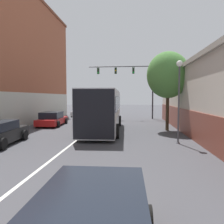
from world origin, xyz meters
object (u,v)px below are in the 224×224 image
at_px(parked_car_left_mid, 80,112).
at_px(street_tree_near, 168,75).
at_px(bus, 103,108).
at_px(traffic_signal_gantry, 132,78).
at_px(parked_car_left_near, 52,119).
at_px(street_lamp, 179,91).

bearing_deg(parked_car_left_mid, street_tree_near, -141.80).
xyz_separation_m(bus, traffic_signal_gantry, (2.32, 10.74, 3.34)).
height_order(parked_car_left_mid, street_tree_near, street_tree_near).
distance_m(parked_car_left_near, street_tree_near, 11.58).
relative_size(bus, street_tree_near, 1.56).
bearing_deg(bus, traffic_signal_gantry, -13.83).
relative_size(traffic_signal_gantry, street_lamp, 1.70).
bearing_deg(street_tree_near, bus, -170.75).
distance_m(street_lamp, street_tree_near, 5.38).
distance_m(bus, parked_car_left_near, 6.31).
height_order(bus, street_lamp, street_lamp).
xyz_separation_m(parked_car_left_mid, street_lamp, (10.33, -18.32, 2.53)).
xyz_separation_m(parked_car_left_mid, street_tree_near, (10.51, -13.15, 3.98)).
relative_size(parked_car_left_near, street_tree_near, 0.73).
relative_size(parked_car_left_near, street_lamp, 0.97).
relative_size(traffic_signal_gantry, street_tree_near, 1.29).
bearing_deg(parked_car_left_near, street_tree_near, -104.73).
bearing_deg(parked_car_left_near, street_lamp, -128.15).
height_order(parked_car_left_mid, street_lamp, street_lamp).
bearing_deg(traffic_signal_gantry, parked_car_left_mid, 156.57).
bearing_deg(parked_car_left_mid, street_lamp, -151.01).
bearing_deg(street_tree_near, parked_car_left_mid, 128.64).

